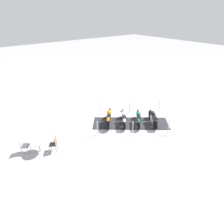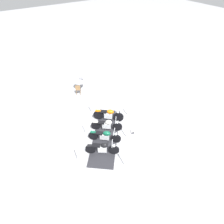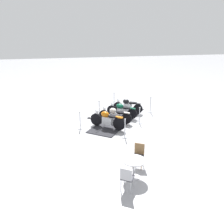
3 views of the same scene
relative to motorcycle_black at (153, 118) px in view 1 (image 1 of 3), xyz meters
The scene contains 16 objects.
ground_plane 1.60m from the motorcycle_black, 128.51° to the right, with size 80.00×80.00×0.00m, color #B2B2B7.
display_platform 1.59m from the motorcycle_black, 128.51° to the right, with size 5.25×1.54×0.04m, color #28282D.
motorcycle_black is the anchor object (origin of this frame).
motorcycle_forest 1.01m from the motorcycle_black, 129.70° to the right, with size 1.62×1.52×0.92m.
motorcycle_cream 2.03m from the motorcycle_black, 129.80° to the right, with size 1.73×1.39×0.93m.
motorcycle_copper 3.05m from the motorcycle_black, 129.46° to the right, with size 1.71×1.57×1.04m.
stanchion_right_rear 3.98m from the motorcycle_black, 149.01° to the right, with size 0.32×0.32×1.01m.
stanchion_right_front 1.51m from the motorcycle_black, 112.38° to the left, with size 0.28×0.28×1.09m.
stanchion_right_mid 2.02m from the motorcycle_black, behind, with size 0.33×0.33×1.07m.
stanchion_left_rear 4.00m from the motorcycle_black, 109.32° to the right, with size 0.34×0.34×1.04m.
stanchion_left_mid 2.06m from the motorcycle_black, 87.31° to the right, with size 0.35×0.35×1.01m.
stanchion_left_front 1.56m from the motorcycle_black, 12.40° to the right, with size 0.35×0.35×1.10m.
info_placard 2.70m from the motorcycle_black, behind, with size 0.38×0.38×0.22m.
cafe_table 7.50m from the motorcycle_black, 105.76° to the right, with size 0.87×0.87×0.74m.
cafe_chair_near_table 8.28m from the motorcycle_black, 107.65° to the right, with size 0.56×0.56×0.91m.
cafe_chair_across_table 6.71m from the motorcycle_black, 103.71° to the right, with size 0.55×0.55×0.96m.
Camera 1 is at (7.54, -7.77, 6.97)m, focal length 28.92 mm.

